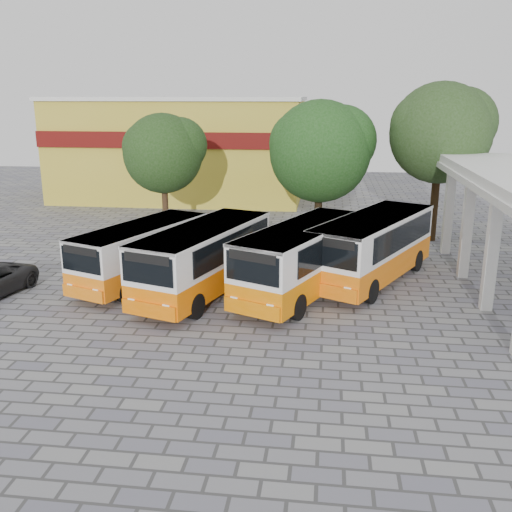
# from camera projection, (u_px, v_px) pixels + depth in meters

# --- Properties ---
(ground) EXTENTS (90.00, 90.00, 0.00)m
(ground) POSITION_uv_depth(u_px,v_px,m) (291.00, 317.00, 22.56)
(ground) COLOR gray
(ground) RESTS_ON ground
(shophouse_block) EXTENTS (20.40, 10.40, 8.30)m
(shophouse_block) POSITION_uv_depth(u_px,v_px,m) (181.00, 148.00, 47.55)
(shophouse_block) COLOR gold
(shophouse_block) RESTS_ON ground
(bus_far_left) EXTENTS (4.85, 8.10, 2.73)m
(bus_far_left) POSITION_uv_depth(u_px,v_px,m) (142.00, 250.00, 26.24)
(bus_far_left) COLOR orange
(bus_far_left) RESTS_ON ground
(bus_centre_left) EXTENTS (4.95, 8.87, 3.01)m
(bus_centre_left) POSITION_uv_depth(u_px,v_px,m) (204.00, 256.00, 24.69)
(bus_centre_left) COLOR #EC6600
(bus_centre_left) RESTS_ON ground
(bus_centre_right) EXTENTS (5.80, 9.12, 3.06)m
(bus_centre_right) POSITION_uv_depth(u_px,v_px,m) (304.00, 256.00, 24.60)
(bus_centre_right) COLOR orange
(bus_centre_right) RESTS_ON ground
(bus_far_right) EXTENTS (6.25, 9.24, 3.10)m
(bus_far_right) POSITION_uv_depth(u_px,v_px,m) (374.00, 244.00, 26.36)
(bus_far_right) COLOR orange
(bus_far_right) RESTS_ON ground
(tree_left) EXTENTS (5.15, 4.91, 7.43)m
(tree_left) POSITION_uv_depth(u_px,v_px,m) (164.00, 151.00, 35.12)
(tree_left) COLOR #48301D
(tree_left) RESTS_ON ground
(tree_middle) EXTENTS (6.28, 5.98, 8.25)m
(tree_middle) POSITION_uv_depth(u_px,v_px,m) (321.00, 148.00, 33.45)
(tree_middle) COLOR black
(tree_middle) RESTS_ON ground
(tree_right) EXTENTS (6.08, 5.79, 9.24)m
(tree_right) POSITION_uv_depth(u_px,v_px,m) (442.00, 130.00, 32.67)
(tree_right) COLOR #332211
(tree_right) RESTS_ON ground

